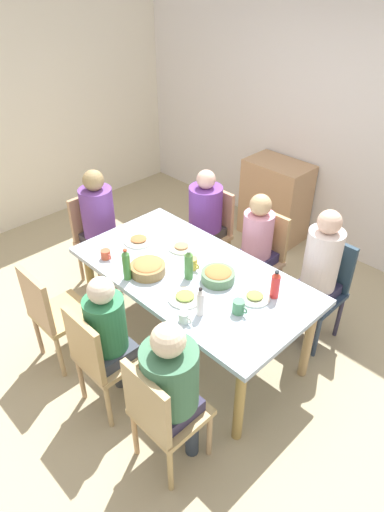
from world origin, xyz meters
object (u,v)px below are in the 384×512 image
bowl_1 (148,268)px  chair_1 (261,254)px  chair_3 (52,311)px  chair_4 (96,234)px  chair_2 (161,412)px  side_cabinet (275,200)px  bowl_0 (218,275)px  plate_3 (181,247)px  person_2 (171,382)px  plate_0 (255,297)px  person_6 (320,268)px  person_4 (99,219)px  plate_2 (185,297)px  dining_table (192,281)px  chair_5 (211,228)px  bottle_1 (275,285)px  person_0 (109,332)px  plate_1 (139,240)px  chair_0 (100,356)px  bottle_2 (126,265)px  person_5 (205,215)px  chair_6 (321,285)px  cup_0 (106,254)px  cup_1 (184,317)px  bottle_0 (189,265)px  person_1 (256,243)px  bottle_3 (200,302)px  cup_2 (239,307)px

bowl_1 → chair_1: bearing=78.7°
chair_3 → chair_4: same height
chair_2 → side_cabinet: 3.05m
bowl_0 → bowl_1: size_ratio=0.93×
plate_3 → person_2: bearing=-45.9°
chair_4 → plate_0: (1.85, 0.10, 0.26)m
person_2 → bowl_1: (-0.85, 0.54, 0.10)m
person_6 → chair_1: bearing=171.7°
person_4 → plate_2: bearing=-10.1°
dining_table → chair_5: bearing=125.7°
person_4 → side_cabinet: bearing=71.9°
plate_2 → bowl_0: size_ratio=0.98×
chair_5 → bottle_1: size_ratio=4.07×
person_0 → side_cabinet: 2.77m
bottle_1 → plate_1: bearing=-169.5°
plate_3 → chair_0: bearing=-74.2°
dining_table → chair_1: 0.89m
chair_0 → plate_3: bearing=105.8°
bottle_2 → chair_3: bearing=-126.1°
chair_3 → chair_2: bearing=0.0°
chair_1 → person_5: bearing=-171.8°
plate_1 → plate_3: bearing=29.3°
chair_6 → cup_0: size_ratio=7.92×
chair_1 → bowl_0: bearing=-75.6°
cup_0 → plate_2: bearing=7.4°
chair_4 → plate_2: size_ratio=3.69×
chair_4 → chair_5: same height
side_cabinet → person_5: bearing=-91.0°
cup_0 → side_cabinet: (0.00, 2.27, -0.35)m
bowl_0 → cup_1: bowl_0 is taller
plate_2 → person_0: bearing=-109.6°
side_cabinet → chair_4: bearing=-110.5°
bowl_0 → chair_4: bearing=-177.6°
plate_2 → chair_5: bearing=125.9°
bowl_1 → bottle_0: bottle_0 is taller
side_cabinet → person_0: bearing=-77.2°
dining_table → bowl_1: bowl_1 is taller
person_1 → chair_5: bearing=171.5°
bottle_3 → chair_0: bearing=-122.6°
person_6 → bowl_1: bearing=-129.7°
plate_1 → cup_1: 1.05m
cup_0 → chair_1: bearing=63.6°
bowl_1 → side_cabinet: size_ratio=0.30×
dining_table → chair_6: (0.63, 0.88, -0.17)m
bowl_1 → bottle_2: bottle_2 is taller
person_5 → bowl_0: bearing=-40.7°
cup_2 → bottle_2: (-0.82, -0.30, 0.07)m
bottle_2 → chair_1: bearing=77.5°
person_1 → plate_1: person_1 is taller
chair_6 → bowl_1: bearing=-127.3°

